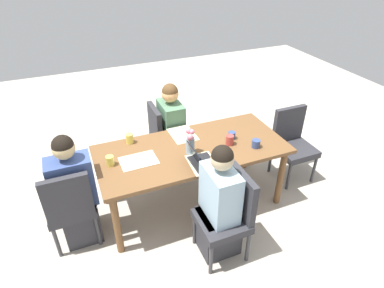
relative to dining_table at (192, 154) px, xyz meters
name	(u,v)px	position (x,y,z in m)	size (l,w,h in m)	color
ground_plane	(192,202)	(0.00, 0.00, -0.67)	(10.00, 10.00, 0.00)	#B2A899
dining_table	(192,154)	(0.00, 0.00, 0.00)	(1.98, 0.91, 0.76)	brown
chair_near_left_near	(229,212)	(0.06, -0.75, -0.17)	(0.44, 0.44, 0.90)	#2D2D33
person_near_left_near	(219,208)	(-0.02, -0.69, -0.15)	(0.36, 0.40, 1.19)	#2D2D33
chair_far_left_mid	(165,135)	(-0.06, 0.78, -0.17)	(0.44, 0.44, 0.90)	#2D2D33
person_far_left_mid	(172,134)	(0.02, 0.72, -0.15)	(0.36, 0.40, 1.19)	#2D2D33
chair_head_left_left_far	(70,205)	(-1.28, -0.10, -0.17)	(0.44, 0.44, 0.90)	#2D2D33
person_head_left_left_far	(76,196)	(-1.22, -0.02, -0.15)	(0.40, 0.36, 1.19)	#2D2D33
chair_head_right_right_near	(292,141)	(1.35, 0.04, -0.17)	(0.44, 0.44, 0.90)	#2D2D33
flower_vase	(190,142)	(-0.05, -0.08, 0.21)	(0.09, 0.12, 0.28)	#8EA8B7
placemat_near_left_near	(203,163)	(-0.01, -0.29, 0.08)	(0.36, 0.26, 0.00)	beige
placemat_far_left_mid	(183,134)	(0.01, 0.29, 0.08)	(0.36, 0.26, 0.00)	beige
placemat_head_left_left_far	(139,161)	(-0.57, -0.01, 0.08)	(0.36, 0.26, 0.00)	beige
laptop_near_left_near	(202,161)	(-0.03, -0.31, 0.13)	(0.22, 0.32, 0.21)	black
coffee_mug_near_left	(232,135)	(0.47, 0.01, 0.12)	(0.08, 0.08, 0.08)	#33477A
coffee_mug_near_right	(230,140)	(0.39, -0.09, 0.13)	(0.08, 0.08, 0.11)	#AD3D38
coffee_mug_centre_left	(110,161)	(-0.84, 0.02, 0.13)	(0.08, 0.08, 0.10)	#DBC64C
coffee_mug_centre_right	(130,139)	(-0.57, 0.35, 0.14)	(0.08, 0.08, 0.11)	#DBC64C
coffee_mug_far_left	(256,144)	(0.62, -0.24, 0.12)	(0.09, 0.09, 0.09)	#33477A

